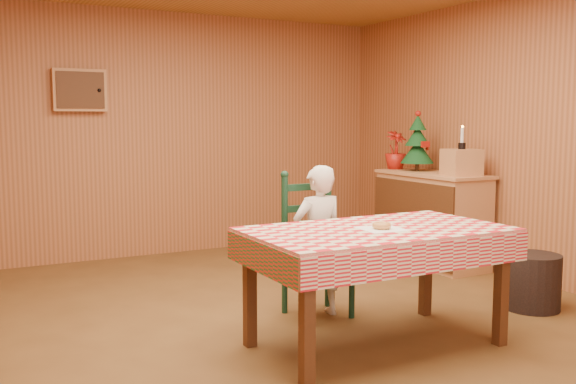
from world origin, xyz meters
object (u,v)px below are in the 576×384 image
object	(u,v)px
christmas_tree	(417,144)
storage_bin	(532,282)
crate	(461,162)
dining_table	(377,241)
seated_child	(318,241)
shelf_unit	(431,218)
ladder_chair	(314,248)

from	to	relation	value
christmas_tree	storage_bin	bearing A→B (deg)	-101.06
crate	dining_table	bearing A→B (deg)	-145.83
seated_child	shelf_unit	xyz separation A→B (m)	(1.90, 0.96, -0.10)
crate	christmas_tree	distance (m)	0.67
storage_bin	christmas_tree	bearing A→B (deg)	78.94
seated_child	storage_bin	bearing A→B (deg)	157.88
seated_child	christmas_tree	distance (m)	2.35
storage_bin	ladder_chair	bearing A→B (deg)	156.09
christmas_tree	storage_bin	world-z (taller)	christmas_tree
shelf_unit	christmas_tree	bearing A→B (deg)	88.02
dining_table	storage_bin	xyz separation A→B (m)	(1.55, 0.10, -0.47)
shelf_unit	ladder_chair	bearing A→B (deg)	-154.45
seated_child	christmas_tree	size ratio (longest dim) A/B	1.81
dining_table	storage_bin	distance (m)	1.62
ladder_chair	christmas_tree	size ratio (longest dim) A/B	1.74
ladder_chair	christmas_tree	xyz separation A→B (m)	(1.91, 1.16, 0.71)
dining_table	crate	xyz separation A→B (m)	(1.91, 1.29, 0.37)
ladder_chair	seated_child	distance (m)	0.08
crate	christmas_tree	world-z (taller)	christmas_tree
ladder_chair	dining_table	bearing A→B (deg)	-90.00
ladder_chair	storage_bin	size ratio (longest dim) A/B	2.53
christmas_tree	seated_child	bearing A→B (deg)	-147.52
christmas_tree	storage_bin	distance (m)	2.13
storage_bin	dining_table	bearing A→B (deg)	-176.25
dining_table	ladder_chair	world-z (taller)	ladder_chair
seated_child	crate	bearing A→B (deg)	-163.51
christmas_tree	storage_bin	size ratio (longest dim) A/B	1.45
seated_child	shelf_unit	world-z (taller)	seated_child
crate	seated_child	bearing A→B (deg)	-163.51
shelf_unit	crate	distance (m)	0.71
seated_child	christmas_tree	world-z (taller)	christmas_tree
crate	storage_bin	size ratio (longest dim) A/B	0.70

